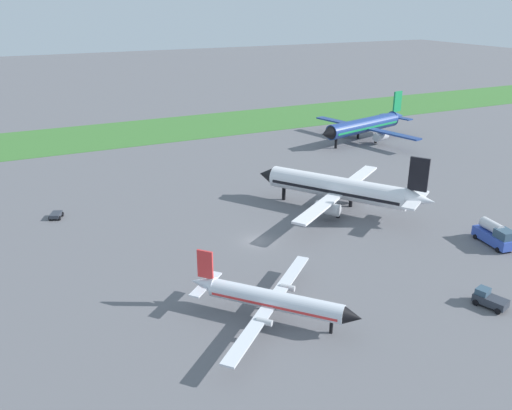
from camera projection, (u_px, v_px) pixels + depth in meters
The scene contains 8 objects.
ground_plane at pixel (257, 241), 76.25m from camera, with size 600.00×600.00×0.00m, color slate.
grass_taxiway_strip at pixel (135, 132), 137.90m from camera, with size 360.00×28.00×0.08m, color #3D7533.
airplane_foreground_turboprop at pixel (272, 300), 56.79m from camera, with size 17.94×16.54×6.88m.
airplane_parked_jet_far at pixel (365, 125), 128.14m from camera, with size 30.05×30.41×10.90m.
airplane_midfield_jet at pixel (340, 188), 85.75m from camera, with size 26.81×26.90×10.92m.
baggage_cart_near_gate at pixel (56, 215), 84.03m from camera, with size 2.52×2.87×0.90m.
fuel_truck_midfield at pixel (495, 234), 74.66m from camera, with size 3.34×6.77×3.29m.
pushback_tug_by_runway at pixel (489, 299), 59.89m from camera, with size 2.95×3.98×1.95m.
Camera 1 is at (-30.06, -62.17, 32.77)m, focal length 37.02 mm.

